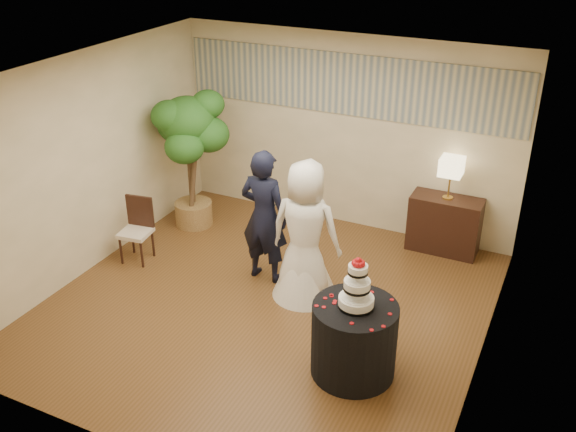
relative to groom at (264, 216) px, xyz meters
The scene contains 15 objects.
floor 1.09m from the groom, 61.75° to the right, with size 5.00×5.00×0.00m, color brown.
ceiling 2.04m from the groom, 61.75° to the right, with size 5.00×5.00×0.00m, color white.
wall_back 2.02m from the groom, 80.83° to the left, with size 5.00×0.06×2.80m, color beige.
wall_front 3.14m from the groom, 84.24° to the right, with size 5.00×0.06×2.80m, color beige.
wall_left 2.33m from the groom, 165.23° to the right, with size 0.06×5.00×2.80m, color beige.
wall_right 2.92m from the groom, 11.61° to the right, with size 0.06×5.00×2.80m, color beige.
mural_border 2.28m from the groom, 80.74° to the left, with size 4.90×0.02×0.85m, color #999B8C.
groom is the anchor object (origin of this frame).
bride 0.64m from the groom, 13.36° to the right, with size 0.86×0.80×1.76m, color white.
cake_table 2.13m from the groom, 36.80° to the right, with size 0.87×0.87×0.81m, color black.
wedding_cake 2.09m from the groom, 36.80° to the right, with size 0.36×0.36×0.56m, color white, non-canonical shape.
console 2.58m from the groom, 41.63° to the left, with size 0.95×0.42×0.79m, color black.
table_lamp 2.54m from the groom, 41.63° to the left, with size 0.30×0.30×0.58m, color beige, non-canonical shape.
ficus_tree 1.86m from the groom, 152.38° to the left, with size 0.98×0.98×2.07m, color #275D1D, non-canonical shape.
side_chair 1.84m from the groom, 168.37° to the right, with size 0.40×0.42×0.87m, color black, non-canonical shape.
Camera 1 is at (3.00, -5.67, 4.45)m, focal length 40.00 mm.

